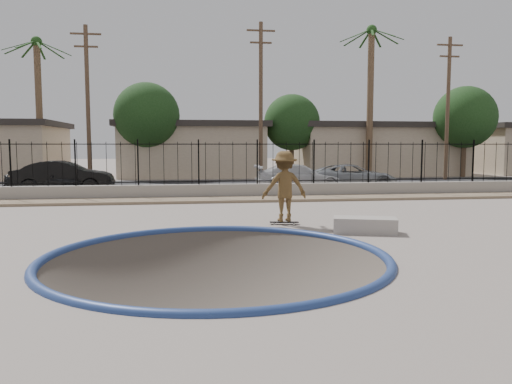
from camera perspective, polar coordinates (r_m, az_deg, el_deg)
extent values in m
cube|color=gray|center=(23.13, -6.63, -3.00)|extent=(120.00, 120.00, 2.20)
torus|color=navy|center=(10.15, -4.55, -7.55)|extent=(7.04, 7.04, 0.20)
cube|color=#9C8366|center=(20.21, -6.43, -0.92)|extent=(42.00, 1.60, 0.11)
cube|color=gray|center=(21.27, -6.54, 0.06)|extent=(42.00, 0.45, 0.60)
cube|color=black|center=(21.24, -6.55, 1.19)|extent=(40.00, 0.04, 0.03)
cube|color=black|center=(21.18, -6.59, 5.46)|extent=(40.00, 0.04, 0.04)
cube|color=black|center=(27.97, -6.95, 0.76)|extent=(90.00, 8.00, 0.04)
cube|color=tan|center=(37.38, -7.32, 4.58)|extent=(10.00, 8.00, 3.50)
cube|color=#2D2825|center=(37.41, -7.36, 7.57)|extent=(10.60, 8.60, 0.40)
cube|color=tan|center=(40.14, 13.16, 4.54)|extent=(12.00, 8.00, 3.50)
cube|color=#2D2825|center=(40.16, 13.22, 7.32)|extent=(12.60, 8.60, 0.40)
cylinder|color=brown|center=(36.18, -23.53, 8.51)|extent=(0.44, 0.44, 9.00)
sphere|color=#204718|center=(36.72, -23.80, 15.45)|extent=(0.70, 0.70, 0.70)
cylinder|color=brown|center=(35.32, 12.90, 9.72)|extent=(0.44, 0.44, 10.00)
sphere|color=#204718|center=(36.04, 13.08, 17.59)|extent=(0.70, 0.70, 0.70)
cylinder|color=#473323|center=(30.43, -18.66, 9.34)|extent=(0.24, 0.24, 9.00)
cube|color=#473323|center=(30.98, -18.89, 16.73)|extent=(1.70, 0.10, 0.10)
cube|color=#473323|center=(30.85, -18.85, 15.46)|extent=(1.30, 0.10, 0.10)
cylinder|color=#473323|center=(30.33, 0.55, 10.11)|extent=(0.24, 0.24, 9.50)
cube|color=#473323|center=(30.97, 0.56, 17.97)|extent=(1.70, 0.10, 0.10)
cube|color=#473323|center=(30.82, 0.56, 16.70)|extent=(1.30, 0.10, 0.10)
cylinder|color=#473323|center=(34.26, 21.06, 8.79)|extent=(0.24, 0.24, 9.00)
cube|color=#473323|center=(34.75, 21.29, 15.39)|extent=(1.70, 0.10, 0.10)
cube|color=#473323|center=(34.63, 21.25, 14.25)|extent=(1.30, 0.10, 0.10)
cylinder|color=#473323|center=(33.97, -12.29, 4.00)|extent=(0.34, 0.34, 3.00)
sphere|color=#143311|center=(34.01, -12.39, 8.55)|extent=(4.32, 4.32, 4.32)
cylinder|color=#473323|center=(35.71, 4.09, 3.97)|extent=(0.34, 0.34, 2.75)
sphere|color=#143311|center=(35.73, 4.11, 7.94)|extent=(3.96, 3.96, 3.96)
cylinder|color=#473323|center=(38.29, 22.63, 3.85)|extent=(0.34, 0.34, 3.00)
sphere|color=#143311|center=(38.33, 22.78, 7.89)|extent=(4.32, 4.32, 4.32)
imported|color=brown|center=(14.22, 3.26, 0.27)|extent=(1.33, 0.81, 2.00)
cube|color=black|center=(14.33, 3.24, -3.47)|extent=(0.85, 0.33, 0.02)
cylinder|color=silver|center=(14.25, 2.13, -3.66)|extent=(0.06, 0.04, 0.05)
cylinder|color=silver|center=(14.40, 2.11, -3.56)|extent=(0.06, 0.04, 0.05)
cylinder|color=silver|center=(14.27, 4.38, -3.65)|extent=(0.06, 0.04, 0.05)
cylinder|color=silver|center=(14.43, 4.34, -3.56)|extent=(0.06, 0.04, 0.05)
cube|color=#A1988F|center=(13.24, 12.34, -3.72)|extent=(1.74, 1.15, 0.40)
imported|color=black|center=(25.13, -22.75, 1.29)|extent=(3.68, 1.66, 1.23)
imported|color=black|center=(25.08, -21.10, 1.64)|extent=(4.53, 1.66, 1.48)
imported|color=silver|center=(24.98, 4.93, 1.73)|extent=(4.46, 1.97, 1.27)
imported|color=gray|center=(25.94, 10.96, 1.76)|extent=(4.61, 2.36, 1.25)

